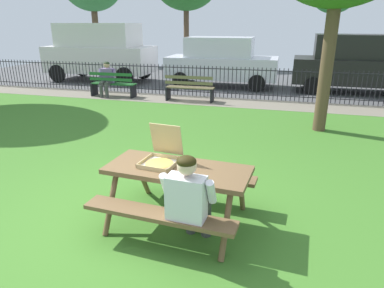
{
  "coord_description": "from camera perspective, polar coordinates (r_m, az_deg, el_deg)",
  "views": [
    {
      "loc": [
        2.0,
        -3.69,
        2.48
      ],
      "look_at": [
        0.71,
        1.01,
        0.75
      ],
      "focal_mm": 32.11,
      "sensor_mm": 36.0,
      "label": 1
    }
  ],
  "objects": [
    {
      "name": "adult_at_table",
      "position": [
        3.81,
        -0.42,
        -9.01
      ],
      "size": [
        0.62,
        0.61,
        1.19
      ],
      "color": "#434343",
      "rests_on": "ground"
    },
    {
      "name": "picnic_table_foreground",
      "position": [
        4.36,
        -2.35,
        -6.03
      ],
      "size": [
        1.9,
        1.6,
        0.79
      ],
      "color": "brown",
      "rests_on": "ground"
    },
    {
      "name": "ground",
      "position": [
        6.54,
        -3.7,
        -2.88
      ],
      "size": [
        28.0,
        12.04,
        0.02
      ],
      "primitive_type": "cube",
      "color": "#407828"
    },
    {
      "name": "park_bench_left",
      "position": [
        12.54,
        -13.01,
        9.57
      ],
      "size": [
        1.6,
        0.47,
        0.85
      ],
      "color": "#236229",
      "rests_on": "ground"
    },
    {
      "name": "street_asphalt",
      "position": [
        16.01,
        8.12,
        10.41
      ],
      "size": [
        28.0,
        7.93,
        0.01
      ],
      "primitive_type": "cube",
      "color": "#515154"
    },
    {
      "name": "iron_fence_streetside",
      "position": [
        12.05,
        5.68,
        10.2
      ],
      "size": [
        21.35,
        0.03,
        1.07
      ],
      "color": "black",
      "rests_on": "ground"
    },
    {
      "name": "cobblestone_walkway",
      "position": [
        11.48,
        4.97,
        6.96
      ],
      "size": [
        28.0,
        1.4,
        0.01
      ],
      "primitive_type": "cube",
      "color": "gray"
    },
    {
      "name": "parked_car_far_left",
      "position": [
        16.15,
        -15.07,
        14.72
      ],
      "size": [
        4.7,
        2.07,
        2.46
      ],
      "color": "white",
      "rests_on": "ground"
    },
    {
      "name": "person_on_park_bench",
      "position": [
        12.63,
        -13.98,
        10.67
      ],
      "size": [
        0.63,
        0.62,
        1.19
      ],
      "color": "#424242",
      "rests_on": "ground"
    },
    {
      "name": "pizza_box_open",
      "position": [
        4.42,
        -5.1,
        -2.02
      ],
      "size": [
        0.49,
        0.54,
        0.48
      ],
      "color": "tan",
      "rests_on": "picnic_table_foreground"
    },
    {
      "name": "park_bench_center",
      "position": [
        11.5,
        -0.39,
        9.19
      ],
      "size": [
        1.61,
        0.48,
        0.85
      ],
      "color": "#706542",
      "rests_on": "ground"
    },
    {
      "name": "parked_car_center",
      "position": [
        14.25,
        26.06,
        12.05
      ],
      "size": [
        4.64,
        2.03,
        2.08
      ],
      "color": "black",
      "rests_on": "ground"
    },
    {
      "name": "parked_car_left",
      "position": [
        14.28,
        4.89,
        13.54
      ],
      "size": [
        4.42,
        1.95,
        1.94
      ],
      "color": "white",
      "rests_on": "ground"
    }
  ]
}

